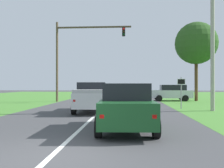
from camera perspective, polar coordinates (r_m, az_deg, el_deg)
The scene contains 9 objects.
ground_plane at distance 16.83m, azimuth -2.94°, elevation -6.37°, with size 120.00×120.00×0.00m, color #424244.
lane_centre_stripe at distance 6.23m, azimuth -15.50°, elevation -17.17°, with size 0.16×38.96×0.01m, color white.
red_suv_near at distance 10.04m, azimuth 3.24°, elevation -4.95°, with size 2.34×4.78×1.87m.
pickup_truck_lead at distance 16.53m, azimuth -4.55°, elevation -2.98°, with size 2.46×5.18×1.97m.
traffic_light at distance 26.96m, azimuth -8.43°, elevation 7.98°, with size 8.07×0.40×8.54m.
keep_moving_sign at distance 19.18m, azimuth 15.67°, elevation -1.00°, with size 0.60×0.09×2.40m.
oak_tree_right at distance 29.49m, azimuth 18.83°, elevation 8.85°, with size 4.69×4.69×8.80m.
crossing_suv_far at distance 28.66m, azimuth 13.50°, elevation -1.90°, with size 4.56×2.17×1.80m.
utility_pole_right at distance 18.85m, azimuth 22.18°, elevation 10.02°, with size 0.28×0.28×10.30m, color #9E998E.
Camera 1 is at (1.97, -6.14, 1.83)m, focal length 39.65 mm.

